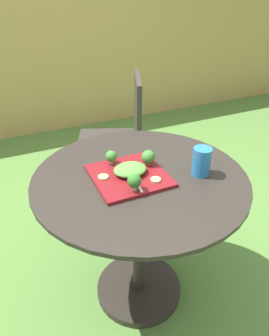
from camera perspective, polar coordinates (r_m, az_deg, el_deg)
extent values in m
plane|color=#4C7533|center=(1.81, 0.78, -21.23)|extent=(12.00, 12.00, 0.00)
cube|color=#A8894C|center=(3.41, -16.48, 16.92)|extent=(8.00, 0.08, 1.32)
cylinder|color=#28231E|center=(1.31, 1.00, -1.70)|extent=(0.90, 0.90, 0.02)
cylinder|color=#28231E|center=(1.53, 0.88, -12.62)|extent=(0.06, 0.06, 0.67)
cylinder|color=#28231E|center=(1.79, 0.78, -20.84)|extent=(0.44, 0.44, 0.04)
cube|color=#332D28|center=(2.23, -4.62, 4.54)|extent=(0.57, 0.57, 0.03)
cube|color=#332D28|center=(2.13, 0.57, 10.43)|extent=(0.18, 0.40, 0.45)
cylinder|color=#332D28|center=(2.50, -8.42, 1.83)|extent=(0.02, 0.02, 0.43)
cylinder|color=#332D28|center=(2.20, -9.20, -2.78)|extent=(0.02, 0.02, 0.43)
cylinder|color=#332D28|center=(2.49, -0.16, 2.02)|extent=(0.02, 0.02, 0.43)
cylinder|color=#332D28|center=(2.18, 0.23, -2.59)|extent=(0.02, 0.02, 0.43)
cube|color=maroon|center=(1.29, -1.02, -1.39)|extent=(0.30, 0.30, 0.01)
cylinder|color=#236BA8|center=(1.32, 12.05, 1.19)|extent=(0.08, 0.08, 0.12)
cylinder|color=#1E5B8F|center=(1.33, 11.97, 0.52)|extent=(0.07, 0.07, 0.08)
cube|color=silver|center=(1.22, 0.59, -3.01)|extent=(0.02, 0.11, 0.00)
cube|color=silver|center=(1.28, -0.43, -1.16)|extent=(0.03, 0.05, 0.00)
ellipsoid|color=#519338|center=(1.28, -0.81, -0.26)|extent=(0.14, 0.12, 0.04)
cylinder|color=#99B770|center=(1.36, 2.51, 0.90)|extent=(0.02, 0.02, 0.01)
sphere|color=#38752D|center=(1.34, 2.53, 2.03)|extent=(0.06, 0.06, 0.06)
cylinder|color=#99B770|center=(1.36, -4.20, 1.10)|extent=(0.02, 0.02, 0.01)
sphere|color=#38752D|center=(1.35, -4.25, 2.14)|extent=(0.05, 0.05, 0.05)
cylinder|color=#99B770|center=(1.19, -0.01, -3.64)|extent=(0.02, 0.02, 0.02)
sphere|color=#2D6623|center=(1.17, -0.01, -2.35)|extent=(0.05, 0.05, 0.05)
cylinder|color=#8EB766|center=(1.25, 3.87, -2.11)|extent=(0.04, 0.04, 0.01)
cylinder|color=#8EB766|center=(1.27, -5.69, -1.60)|extent=(0.04, 0.04, 0.01)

